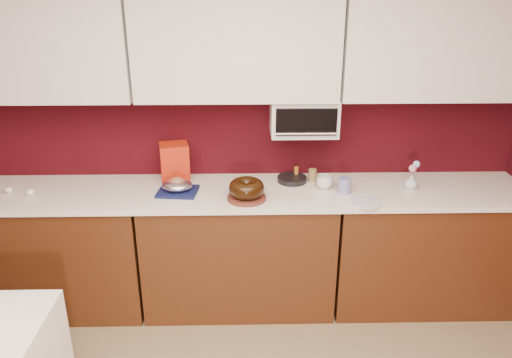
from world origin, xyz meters
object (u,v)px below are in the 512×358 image
Objects in this scene: toaster_oven at (304,116)px; bundt_cake at (247,188)px; pandoro_box at (175,162)px; blue_jar at (344,185)px; foil_ham_nest at (177,185)px; flower_vase at (411,181)px; coffee_mug at (324,181)px.

bundt_cake is (-0.39, -0.32, -0.40)m from toaster_oven.
bundt_cake is 0.63m from pandoro_box.
blue_jar is at bearing -40.18° from toaster_oven.
flower_vase reaches higher than foil_ham_nest.
toaster_oven is 0.47m from coffee_mug.
bundt_cake is 0.48m from foil_ham_nest.
toaster_oven is at bearing 139.82° from blue_jar.
pandoro_box is 1.06m from coffee_mug.
bundt_cake is at bearing -14.49° from foil_ham_nest.
coffee_mug is (1.04, -0.18, -0.08)m from pandoro_box.
pandoro_box reaches higher than bundt_cake.
flower_vase is at bearing 7.32° from blue_jar.
flower_vase is (1.59, 0.04, 0.00)m from foil_ham_nest.
toaster_oven is 0.98m from foil_ham_nest.
bundt_cake is 2.25× the size of blue_jar.
pandoro_box is (-0.51, 0.36, 0.05)m from bundt_cake.
flower_vase is (1.13, 0.16, -0.02)m from bundt_cake.
toaster_oven is 0.55m from blue_jar.
pandoro_box is 2.45× the size of coffee_mug.
pandoro_box is at bearing 170.07° from coffee_mug.
coffee_mug reaches higher than blue_jar.
foil_ham_nest is 1.86× the size of coffee_mug.
coffee_mug is 0.98× the size of flower_vase.
pandoro_box is 1.65m from flower_vase.
foil_ham_nest is 1.96× the size of blue_jar.
toaster_oven is at bearing 134.21° from coffee_mug.
flower_vase is (0.74, -0.16, -0.42)m from toaster_oven.
coffee_mug is at bearing 147.67° from blue_jar.
pandoro_box reaches higher than flower_vase.
bundt_cake reaches higher than flower_vase.
toaster_oven reaches higher than foil_ham_nest.
blue_jar is at bearing -172.68° from flower_vase.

